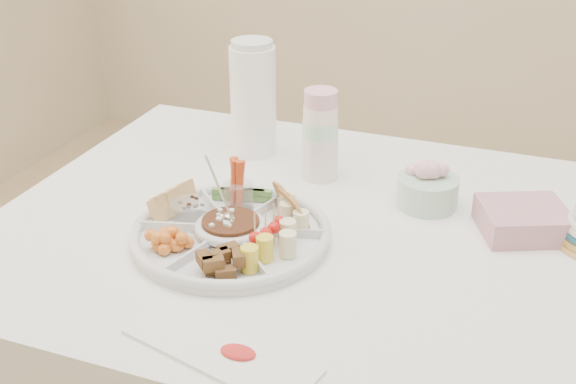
% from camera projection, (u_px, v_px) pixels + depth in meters
% --- Properties ---
extents(party_tray, '(0.47, 0.47, 0.04)m').
position_uv_depth(party_tray, '(231.00, 230.00, 1.39)').
color(party_tray, white).
rests_on(party_tray, dining_table).
extents(bean_dip, '(0.14, 0.14, 0.04)m').
position_uv_depth(bean_dip, '(231.00, 227.00, 1.38)').
color(bean_dip, '#351F0E').
rests_on(bean_dip, party_tray).
extents(tortillas, '(0.12, 0.12, 0.06)m').
position_uv_depth(tortillas, '(292.00, 207.00, 1.43)').
color(tortillas, '#A3592A').
rests_on(tortillas, party_tray).
extents(carrot_cucumber, '(0.15, 0.15, 0.11)m').
position_uv_depth(carrot_cucumber, '(241.00, 181.00, 1.48)').
color(carrot_cucumber, '#D0481E').
rests_on(carrot_cucumber, party_tray).
extents(pita_raisins, '(0.13, 0.13, 0.06)m').
position_uv_depth(pita_raisins, '(181.00, 202.00, 1.45)').
color(pita_raisins, '#C8884A').
rests_on(pita_raisins, party_tray).
extents(cherries, '(0.13, 0.13, 0.04)m').
position_uv_depth(cherries, '(165.00, 239.00, 1.33)').
color(cherries, orange).
rests_on(cherries, party_tray).
extents(granola_chunks, '(0.12, 0.12, 0.04)m').
position_uv_depth(granola_chunks, '(218.00, 261.00, 1.27)').
color(granola_chunks, brown).
rests_on(granola_chunks, party_tray).
extents(banana_tomato, '(0.13, 0.13, 0.08)m').
position_uv_depth(banana_tomato, '(286.00, 234.00, 1.30)').
color(banana_tomato, '#E3CA5E').
rests_on(banana_tomato, party_tray).
extents(cup_stack, '(0.09, 0.09, 0.23)m').
position_uv_depth(cup_stack, '(320.00, 130.00, 1.60)').
color(cup_stack, white).
rests_on(cup_stack, dining_table).
extents(thermos, '(0.14, 0.14, 0.28)m').
position_uv_depth(thermos, '(253.00, 97.00, 1.71)').
color(thermos, white).
rests_on(thermos, dining_table).
extents(flower_bowl, '(0.13, 0.13, 0.10)m').
position_uv_depth(flower_bowl, '(428.00, 185.00, 1.51)').
color(flower_bowl, '#8BB89D').
rests_on(flower_bowl, dining_table).
extents(napkin_stack, '(0.21, 0.19, 0.05)m').
position_uv_depth(napkin_stack, '(523.00, 220.00, 1.41)').
color(napkin_stack, '#BA8290').
rests_on(napkin_stack, dining_table).
extents(placemat, '(0.33, 0.18, 0.01)m').
position_uv_depth(placemat, '(220.00, 351.00, 1.10)').
color(placemat, silver).
rests_on(placemat, dining_table).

